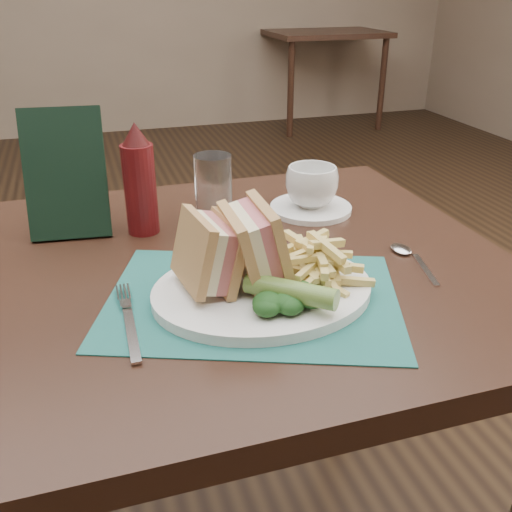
# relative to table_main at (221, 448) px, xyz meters

# --- Properties ---
(floor) EXTENTS (7.00, 7.00, 0.00)m
(floor) POSITION_rel_table_main_xyz_m (0.00, 0.50, -0.38)
(floor) COLOR black
(floor) RESTS_ON ground
(wall_back) EXTENTS (6.00, 0.00, 6.00)m
(wall_back) POSITION_rel_table_main_xyz_m (0.00, 4.00, -0.38)
(wall_back) COLOR gray
(wall_back) RESTS_ON ground
(table_main) EXTENTS (0.90, 0.75, 0.75)m
(table_main) POSITION_rel_table_main_xyz_m (0.00, 0.00, 0.00)
(table_main) COLOR black
(table_main) RESTS_ON ground
(table_bg_right) EXTENTS (0.90, 0.75, 0.75)m
(table_bg_right) POSITION_rel_table_main_xyz_m (1.80, 3.74, 0.00)
(table_bg_right) COLOR black
(table_bg_right) RESTS_ON ground
(placemat) EXTENTS (0.46, 0.40, 0.00)m
(placemat) POSITION_rel_table_main_xyz_m (0.02, -0.12, 0.38)
(placemat) COLOR #1C5B54
(placemat) RESTS_ON table_main
(plate) EXTENTS (0.30, 0.24, 0.01)m
(plate) POSITION_rel_table_main_xyz_m (0.04, -0.12, 0.38)
(plate) COLOR white
(plate) RESTS_ON placemat
(sandwich_half_a) EXTENTS (0.09, 0.11, 0.10)m
(sandwich_half_a) POSITION_rel_table_main_xyz_m (-0.05, -0.10, 0.44)
(sandwich_half_a) COLOR tan
(sandwich_half_a) RESTS_ON plate
(sandwich_half_b) EXTENTS (0.08, 0.11, 0.11)m
(sandwich_half_b) POSITION_rel_table_main_xyz_m (0.01, -0.10, 0.45)
(sandwich_half_b) COLOR tan
(sandwich_half_b) RESTS_ON plate
(kale_garnish) EXTENTS (0.11, 0.08, 0.03)m
(kale_garnish) POSITION_rel_table_main_xyz_m (0.05, -0.18, 0.41)
(kale_garnish) COLOR #133614
(kale_garnish) RESTS_ON plate
(pickle_spear) EXTENTS (0.11, 0.10, 0.03)m
(pickle_spear) POSITION_rel_table_main_xyz_m (0.06, -0.18, 0.41)
(pickle_spear) COLOR #53762D
(pickle_spear) RESTS_ON plate
(fries_pile) EXTENTS (0.18, 0.20, 0.06)m
(fries_pile) POSITION_rel_table_main_xyz_m (0.12, -0.11, 0.42)
(fries_pile) COLOR #D5C06A
(fries_pile) RESTS_ON plate
(fork) EXTENTS (0.04, 0.17, 0.01)m
(fork) POSITION_rel_table_main_xyz_m (-0.14, -0.13, 0.38)
(fork) COLOR silver
(fork) RESTS_ON placemat
(spoon) EXTENTS (0.07, 0.15, 0.01)m
(spoon) POSITION_rel_table_main_xyz_m (0.29, -0.09, 0.38)
(spoon) COLOR silver
(spoon) RESTS_ON table_main
(saucer) EXTENTS (0.16, 0.16, 0.01)m
(saucer) POSITION_rel_table_main_xyz_m (0.22, 0.15, 0.38)
(saucer) COLOR white
(saucer) RESTS_ON table_main
(coffee_cup) EXTENTS (0.12, 0.12, 0.07)m
(coffee_cup) POSITION_rel_table_main_xyz_m (0.22, 0.15, 0.42)
(coffee_cup) COLOR white
(coffee_cup) RESTS_ON saucer
(drinking_glass) EXTENTS (0.08, 0.08, 0.13)m
(drinking_glass) POSITION_rel_table_main_xyz_m (0.03, 0.12, 0.44)
(drinking_glass) COLOR silver
(drinking_glass) RESTS_ON table_main
(ketchup_bottle) EXTENTS (0.07, 0.07, 0.19)m
(ketchup_bottle) POSITION_rel_table_main_xyz_m (-0.09, 0.15, 0.47)
(ketchup_bottle) COLOR #500D10
(ketchup_bottle) RESTS_ON table_main
(check_presenter) EXTENTS (0.14, 0.09, 0.21)m
(check_presenter) POSITION_rel_table_main_xyz_m (-0.20, 0.18, 0.48)
(check_presenter) COLOR black
(check_presenter) RESTS_ON table_main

